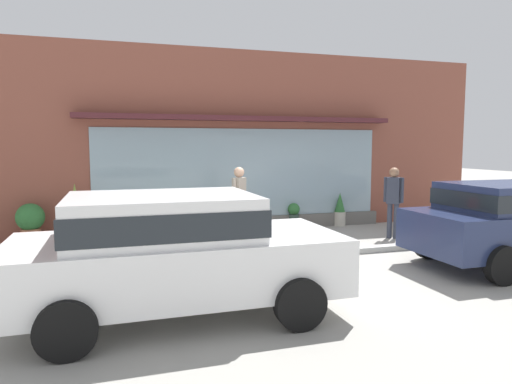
# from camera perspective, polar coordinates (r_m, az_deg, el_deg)

# --- Properties ---
(ground_plane) EXTENTS (60.00, 60.00, 0.00)m
(ground_plane) POSITION_cam_1_polar(r_m,az_deg,el_deg) (9.33, 2.99, -8.02)
(ground_plane) COLOR #9E9B93
(curb_strip) EXTENTS (14.00, 0.24, 0.12)m
(curb_strip) POSITION_cam_1_polar(r_m,az_deg,el_deg) (9.14, 3.42, -7.93)
(curb_strip) COLOR #B2B2AD
(curb_strip) RESTS_ON ground_plane
(storefront) EXTENTS (14.00, 0.81, 4.68)m
(storefront) POSITION_cam_1_polar(r_m,az_deg,el_deg) (12.11, -2.10, 6.07)
(storefront) COLOR brown
(storefront) RESTS_ON ground_plane
(fire_hydrant) EXTENTS (0.42, 0.39, 0.92)m
(fire_hydrant) POSITION_cam_1_polar(r_m,az_deg,el_deg) (9.89, 0.77, -4.55)
(fire_hydrant) COLOR red
(fire_hydrant) RESTS_ON ground_plane
(pedestrian_with_handbag) EXTENTS (0.53, 0.49, 1.75)m
(pedestrian_with_handbag) POSITION_cam_1_polar(r_m,az_deg,el_deg) (10.32, -2.19, -0.89)
(pedestrian_with_handbag) COLOR #232328
(pedestrian_with_handbag) RESTS_ON ground_plane
(pedestrian_passerby) EXTENTS (0.35, 0.38, 1.71)m
(pedestrian_passerby) POSITION_cam_1_polar(r_m,az_deg,el_deg) (11.43, 16.76, -0.59)
(pedestrian_passerby) COLOR #333847
(pedestrian_passerby) RESTS_ON ground_plane
(parked_car_white) EXTENTS (4.24, 2.12, 1.60)m
(parked_car_white) POSITION_cam_1_polar(r_m,az_deg,el_deg) (6.08, -10.30, -6.79)
(parked_car_white) COLOR white
(parked_car_white) RESTS_ON ground_plane
(potted_plant_doorstep) EXTENTS (0.32, 0.32, 0.93)m
(potted_plant_doorstep) POSITION_cam_1_polar(r_m,az_deg,el_deg) (12.97, 10.40, -2.23)
(potted_plant_doorstep) COLOR #B7B2A3
(potted_plant_doorstep) RESTS_ON ground_plane
(potted_plant_corner_tall) EXTENTS (0.32, 0.32, 0.71)m
(potted_plant_corner_tall) POSITION_cam_1_polar(r_m,az_deg,el_deg) (11.44, -15.30, -3.91)
(potted_plant_corner_tall) COLOR #B7B2A3
(potted_plant_corner_tall) RESTS_ON ground_plane
(potted_plant_by_entrance) EXTENTS (0.61, 0.61, 0.95)m
(potted_plant_by_entrance) POSITION_cam_1_polar(r_m,az_deg,el_deg) (11.39, -26.30, -3.32)
(potted_plant_by_entrance) COLOR #9E6042
(potted_plant_by_entrance) RESTS_ON ground_plane
(potted_plant_window_left) EXTENTS (0.54, 0.54, 0.87)m
(potted_plant_window_left) POSITION_cam_1_polar(r_m,az_deg,el_deg) (11.84, -2.58, -2.64)
(potted_plant_window_left) COLOR #B7B2A3
(potted_plant_window_left) RESTS_ON ground_plane
(potted_plant_near_hydrant) EXTENTS (0.46, 0.46, 1.38)m
(potted_plant_near_hydrant) POSITION_cam_1_polar(r_m,az_deg,el_deg) (11.21, -21.58, -2.65)
(potted_plant_near_hydrant) COLOR #9E6042
(potted_plant_near_hydrant) RESTS_ON ground_plane
(potted_plant_trailing_edge) EXTENTS (0.33, 0.33, 0.69)m
(potted_plant_trailing_edge) POSITION_cam_1_polar(r_m,az_deg,el_deg) (12.41, 4.72, -2.83)
(potted_plant_trailing_edge) COLOR #33473D
(potted_plant_trailing_edge) RESTS_ON ground_plane
(potted_plant_low_front) EXTENTS (0.61, 0.61, 0.92)m
(potted_plant_low_front) POSITION_cam_1_polar(r_m,az_deg,el_deg) (11.29, -10.93, -3.15)
(potted_plant_low_front) COLOR #33473D
(potted_plant_low_front) RESTS_ON ground_plane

